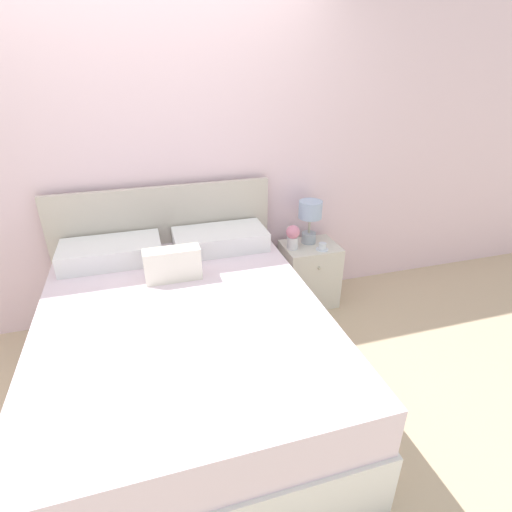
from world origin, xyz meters
The scene contains 7 objects.
ground_plane centered at (0.00, 0.00, 0.00)m, with size 12.00×12.00×0.00m, color #CCB28E.
wall_back centered at (0.00, 0.07, 1.30)m, with size 8.00×0.06×2.60m.
bed centered at (0.00, -0.95, 0.34)m, with size 1.66×2.02×1.09m.
nightstand centered at (1.16, -0.20, 0.27)m, with size 0.45×0.39×0.54m.
table_lamp centered at (1.17, -0.14, 0.79)m, with size 0.19×0.19×0.36m.
flower_vase centered at (0.99, -0.21, 0.65)m, with size 0.11×0.11×0.20m.
teacup centered at (1.22, -0.30, 0.57)m, with size 0.10×0.10×0.06m.
Camera 1 is at (-0.13, -2.95, 1.94)m, focal length 28.00 mm.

